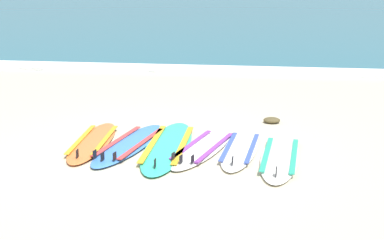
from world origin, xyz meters
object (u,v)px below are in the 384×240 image
(surfboard_2, at_px, (168,146))
(surfboard_3, at_px, (203,148))
(surfboard_0, at_px, (93,142))
(surfboard_5, at_px, (280,157))
(surfboard_1, at_px, (130,144))
(surfboard_4, at_px, (240,149))

(surfboard_2, height_order, surfboard_3, same)
(surfboard_0, relative_size, surfboard_2, 0.82)
(surfboard_2, relative_size, surfboard_5, 1.19)
(surfboard_2, relative_size, surfboard_3, 1.20)
(surfboard_0, height_order, surfboard_1, same)
(surfboard_4, bearing_deg, surfboard_0, 178.16)
(surfboard_1, height_order, surfboard_3, same)
(surfboard_0, xyz_separation_m, surfboard_4, (2.23, -0.07, 0.00))
(surfboard_0, height_order, surfboard_2, same)
(surfboard_2, xyz_separation_m, surfboard_5, (1.64, -0.28, 0.00))
(surfboard_3, bearing_deg, surfboard_1, 178.22)
(surfboard_4, bearing_deg, surfboard_1, 179.05)
(surfboard_1, relative_size, surfboard_3, 1.07)
(surfboard_1, height_order, surfboard_2, same)
(surfboard_2, distance_m, surfboard_4, 1.07)
(surfboard_1, relative_size, surfboard_4, 1.16)
(surfboard_1, bearing_deg, surfboard_5, -7.45)
(surfboard_2, bearing_deg, surfboard_4, -0.89)
(surfboard_3, distance_m, surfboard_5, 1.14)
(surfboard_0, distance_m, surfboard_5, 2.82)
(surfboard_5, bearing_deg, surfboard_0, 173.18)
(surfboard_0, distance_m, surfboard_3, 1.69)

